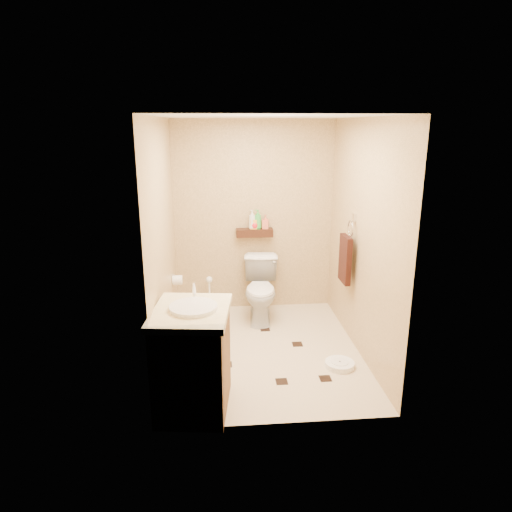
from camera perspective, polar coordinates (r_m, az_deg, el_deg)
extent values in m
plane|color=beige|center=(4.99, 1.01, -11.68)|extent=(2.50, 2.50, 0.00)
cube|color=tan|center=(5.77, -0.26, 4.85)|extent=(2.00, 0.04, 2.40)
cube|color=tan|center=(3.37, 3.37, -3.49)|extent=(2.00, 0.04, 2.40)
cube|color=tan|center=(4.56, -11.51, 1.47)|extent=(0.04, 2.50, 2.40)
cube|color=tan|center=(4.77, 13.12, 2.00)|extent=(0.04, 2.50, 2.40)
cube|color=white|center=(4.42, 1.17, 17.05)|extent=(2.00, 2.50, 0.02)
cube|color=#3E1F10|center=(5.73, -0.19, 2.93)|extent=(0.46, 0.14, 0.10)
cube|color=black|center=(4.73, -3.72, -13.38)|extent=(0.11, 0.11, 0.01)
cube|color=black|center=(5.13, 5.19, -10.91)|extent=(0.11, 0.11, 0.01)
cube|color=black|center=(4.45, 3.22, -15.39)|extent=(0.11, 0.11, 0.01)
cube|color=black|center=(5.48, -6.04, -9.07)|extent=(0.11, 0.11, 0.01)
cube|color=black|center=(4.54, 8.65, -14.89)|extent=(0.11, 0.11, 0.01)
cube|color=black|center=(5.45, 1.13, -9.13)|extent=(0.11, 0.11, 0.01)
imported|color=white|center=(5.60, 0.63, -4.26)|extent=(0.49, 0.78, 0.76)
cube|color=brown|center=(3.94, -7.88, -13.00)|extent=(0.64, 0.76, 0.84)
cube|color=#FFEBB8|center=(3.74, -8.14, -6.99)|extent=(0.69, 0.80, 0.05)
cylinder|color=white|center=(3.73, -7.83, -6.52)|extent=(0.39, 0.39, 0.05)
cylinder|color=silver|center=(3.92, -7.72, -4.24)|extent=(0.03, 0.03, 0.13)
cylinder|color=white|center=(4.75, 10.41, -13.17)|extent=(0.31, 0.31, 0.05)
cylinder|color=white|center=(4.73, 10.43, -12.86)|extent=(0.18, 0.18, 0.01)
cylinder|color=#1A695F|center=(5.91, -5.77, -6.50)|extent=(0.11, 0.11, 0.12)
cylinder|color=white|center=(5.83, -5.84, -4.47)|extent=(0.02, 0.02, 0.35)
sphere|color=white|center=(5.78, -5.88, -2.95)|extent=(0.08, 0.08, 0.08)
cube|color=silver|center=(4.96, 12.21, 4.73)|extent=(0.03, 0.06, 0.08)
torus|color=silver|center=(4.97, 11.74, 3.37)|extent=(0.02, 0.19, 0.19)
cube|color=#361610|center=(5.04, 11.08, -0.40)|extent=(0.06, 0.30, 0.52)
cylinder|color=white|center=(5.35, -9.80, -2.98)|extent=(0.11, 0.11, 0.11)
cylinder|color=silver|center=(5.33, -10.26, -2.38)|extent=(0.04, 0.02, 0.02)
imported|color=silver|center=(5.69, -0.48, 4.59)|extent=(0.13, 0.13, 0.24)
imported|color=#FFAC35|center=(5.70, -0.30, 4.31)|extent=(0.09, 0.09, 0.18)
imported|color=red|center=(5.70, -0.19, 4.13)|extent=(0.16, 0.16, 0.14)
imported|color=green|center=(5.70, 0.24, 4.61)|extent=(0.13, 0.13, 0.24)
imported|color=#DF694A|center=(5.71, 1.18, 4.30)|extent=(0.09, 0.09, 0.17)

